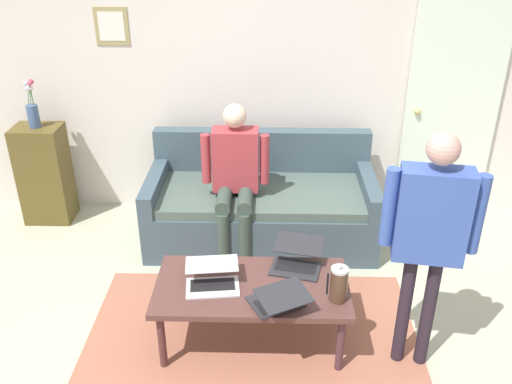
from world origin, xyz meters
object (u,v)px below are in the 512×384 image
at_px(interior_door, 451,110).
at_px(french_press, 339,284).
at_px(couch, 261,206).
at_px(side_shelf, 45,174).
at_px(laptop_center, 212,279).
at_px(coffee_table, 252,290).
at_px(flower_vase, 33,110).
at_px(laptop_right, 278,299).
at_px(person_standing, 430,226).
at_px(laptop_left, 297,260).
at_px(person_seated, 235,173).

distance_m(interior_door, french_press, 2.39).
height_order(couch, side_shelf, side_shelf).
height_order(couch, laptop_center, couch).
bearing_deg(side_shelf, french_press, 144.76).
distance_m(laptop_center, french_press, 0.81).
relative_size(coffee_table, side_shelf, 1.37).
height_order(laptop_center, side_shelf, side_shelf).
relative_size(french_press, side_shelf, 0.29).
bearing_deg(flower_vase, laptop_right, 139.20).
bearing_deg(couch, person_standing, 123.15).
height_order(interior_door, french_press, interior_door).
bearing_deg(coffee_table, french_press, 165.43).
relative_size(interior_door, french_press, 7.79).
distance_m(laptop_right, person_standing, 1.00).
distance_m(laptop_left, flower_vase, 2.72).
bearing_deg(couch, person_seated, 47.42).
bearing_deg(person_standing, couch, -56.85).
bearing_deg(laptop_left, laptop_center, 22.68).
xyz_separation_m(laptop_right, flower_vase, (2.13, -1.84, 0.57)).
relative_size(interior_door, flower_vase, 4.81).
height_order(coffee_table, french_press, french_press).
height_order(couch, coffee_table, couch).
bearing_deg(laptop_left, person_standing, 152.27).
relative_size(french_press, person_seated, 0.21).
distance_m(interior_door, flower_vase, 3.70).
bearing_deg(couch, laptop_left, 102.96).
bearing_deg(person_seated, interior_door, -158.59).
relative_size(laptop_right, french_press, 1.66).
height_order(french_press, person_seated, person_seated).
bearing_deg(interior_door, french_press, 59.31).
bearing_deg(laptop_center, french_press, 170.47).
distance_m(couch, laptop_center, 1.41).
height_order(laptop_center, french_press, french_press).
xyz_separation_m(coffee_table, person_seated, (0.17, -1.13, 0.31)).
relative_size(flower_vase, person_seated, 0.33).
xyz_separation_m(interior_door, laptop_center, (1.99, 1.89, -0.52)).
height_order(laptop_center, person_standing, person_standing).
distance_m(interior_door, laptop_right, 2.66).
relative_size(coffee_table, french_press, 4.78).
bearing_deg(interior_door, laptop_left, 49.01).
height_order(french_press, flower_vase, flower_vase).
height_order(laptop_left, french_press, french_press).
bearing_deg(flower_vase, interior_door, -176.14).
height_order(coffee_table, person_seated, person_seated).
height_order(side_shelf, person_seated, person_seated).
bearing_deg(laptop_right, coffee_table, -51.12).
relative_size(interior_door, laptop_left, 4.87).
bearing_deg(coffee_table, person_seated, -81.36).
distance_m(laptop_center, side_shelf, 2.36).
bearing_deg(person_seated, person_standing, 132.91).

